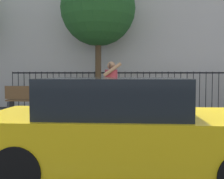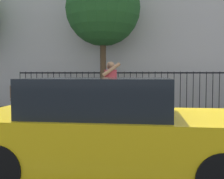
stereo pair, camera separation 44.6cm
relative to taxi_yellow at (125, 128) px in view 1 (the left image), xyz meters
name	(u,v)px [view 1 (the left image)]	position (x,y,z in m)	size (l,w,h in m)	color
ground_plane	(174,147)	(0.96, 1.61, -0.70)	(60.00, 60.00, 0.00)	black
sidewalk	(162,124)	(0.96, 3.81, -0.63)	(28.00, 4.40, 0.15)	#9E9B93
building_facade	(149,10)	(0.96, 10.11, 3.98)	(28.00, 4.00, 9.37)	#BCB7B2
iron_fence	(153,86)	(0.96, 7.51, 0.32)	(12.03, 0.04, 1.60)	black
taxi_yellow	(125,128)	(0.00, 0.00, 0.00)	(4.21, 1.87, 1.45)	yellow
pedestrian_on_phone	(111,88)	(-0.46, 3.38, 0.43)	(0.50, 0.70, 1.69)	#936B4C
street_bench	(30,99)	(-3.39, 5.12, -0.05)	(1.60, 0.45, 0.95)	brown
street_tree_mid	(98,9)	(-1.25, 7.00, 3.39)	(2.97, 2.97, 5.60)	#4C3823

